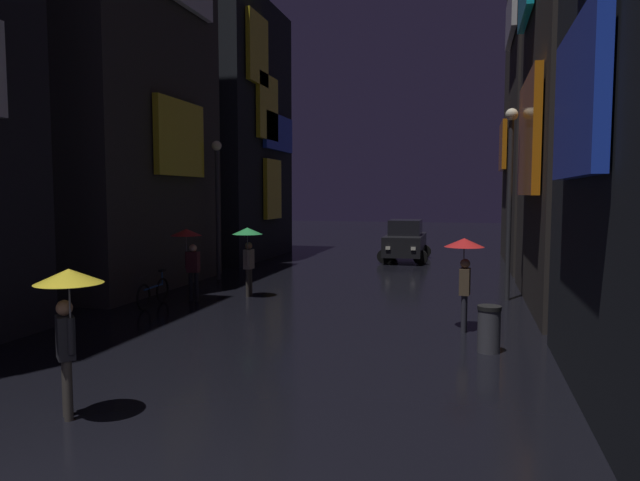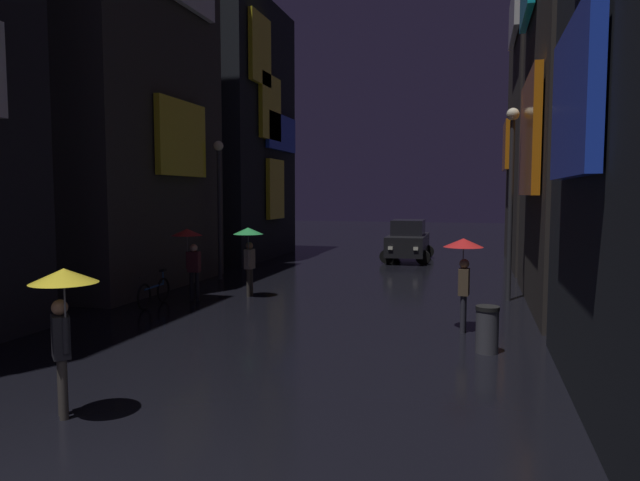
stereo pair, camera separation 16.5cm
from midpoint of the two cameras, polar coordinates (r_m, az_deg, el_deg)
The scene contains 12 objects.
building_left_mid at distance 20.80m, azimuth -19.81°, elevation 15.84°, with size 4.25×7.22×14.48m.
building_left_far at distance 28.53m, azimuth -9.16°, elevation 10.69°, with size 4.25×7.42×12.28m.
building_right_far at distance 27.22m, azimuth 22.57°, elevation 12.76°, with size 4.25×8.86×14.24m.
pedestrian_far_right_red at distance 16.97m, azimuth -13.29°, elevation -0.37°, with size 0.90×0.90×2.12m.
pedestrian_foreground_right_yellow at distance 8.53m, azimuth -24.42°, elevation -5.56°, with size 0.90×0.90×2.12m.
pedestrian_near_crossing_red at distance 13.34m, azimuth 13.89°, elevation -1.73°, with size 0.90×0.90×2.12m.
pedestrian_foreground_left_green at distance 17.31m, azimuth -7.50°, elevation -0.19°, with size 0.90×0.90×2.12m.
bicycle_parked_at_storefront at distance 16.63m, azimuth -16.58°, elevation -4.99°, with size 0.19×1.82×0.96m.
car_distant at distance 27.06m, azimuth 8.35°, elevation -0.04°, with size 2.28×4.17×1.92m.
streetlamp_left_far at distance 21.10m, azimuth -10.46°, elevation 4.78°, with size 0.36×0.36×5.05m.
streetlamp_right_far at distance 17.47m, azimuth 18.21°, elevation 5.62°, with size 0.36×0.36×5.58m.
trash_bin at distance 11.82m, azimuth 16.15°, elevation -8.49°, with size 0.46×0.46×0.93m.
Camera 1 is at (3.88, -4.28, 3.12)m, focal length 32.00 mm.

